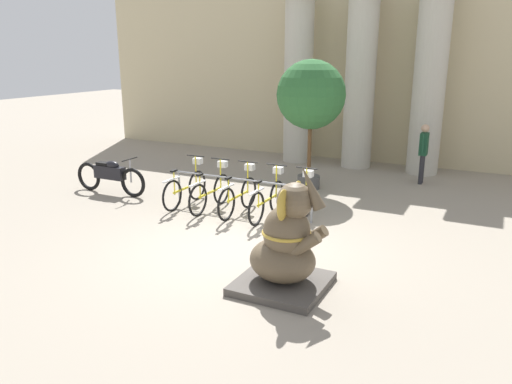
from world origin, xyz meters
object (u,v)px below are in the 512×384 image
bicycle_4 (298,203)px  person_pedestrian (423,149)px  elephant_statue (286,247)px  potted_tree (311,97)px  bicycle_0 (186,187)px  bicycle_1 (211,191)px  motorcycle (110,175)px  bicycle_2 (239,195)px  bicycle_3 (268,199)px

bicycle_4 → person_pedestrian: bearing=68.8°
elephant_statue → potted_tree: (-1.74, 5.55, 1.70)m
bicycle_0 → bicycle_4: same height
bicycle_1 → motorcycle: (-2.93, -0.01, 0.05)m
bicycle_2 → person_pedestrian: 5.54m
bicycle_3 → bicycle_4: 0.70m
bicycle_4 → potted_tree: potted_tree is taller
bicycle_3 → bicycle_2: bearing=-179.7°
elephant_statue → potted_tree: size_ratio=0.60×
bicycle_1 → bicycle_2: same height
bicycle_3 → bicycle_4: same height
bicycle_3 → bicycle_0: bearing=179.4°
bicycle_1 → bicycle_3: same height
motorcycle → bicycle_4: bearing=0.3°
person_pedestrian → potted_tree: potted_tree is taller
bicycle_2 → potted_tree: potted_tree is taller
bicycle_0 → bicycle_2: 1.40m
bicycle_2 → bicycle_3: same height
bicycle_0 → bicycle_3: size_ratio=1.00×
person_pedestrian → potted_tree: bearing=-144.4°
bicycle_0 → motorcycle: 2.23m
bicycle_0 → elephant_statue: size_ratio=0.88×
bicycle_1 → elephant_statue: elephant_statue is taller
bicycle_3 → potted_tree: potted_tree is taller
bicycle_1 → person_pedestrian: size_ratio=1.08×
bicycle_0 → bicycle_2: bearing=-1.1°
bicycle_4 → motorcycle: bearing=-179.7°
bicycle_3 → motorcycle: size_ratio=0.80×
bicycle_0 → bicycle_1: bearing=-3.0°
elephant_statue → person_pedestrian: bearing=83.8°
elephant_statue → person_pedestrian: elephant_statue is taller
motorcycle → potted_tree: (4.25, 2.71, 1.89)m
bicycle_3 → potted_tree: 3.32m
motorcycle → potted_tree: potted_tree is taller
bicycle_0 → bicycle_1: same height
elephant_statue → motorcycle: bearing=154.6°
bicycle_2 → elephant_statue: elephant_statue is taller
bicycle_2 → elephant_statue: size_ratio=0.88×
bicycle_1 → elephant_statue: (3.06, -2.85, 0.24)m
bicycle_0 → motorcycle: size_ratio=0.80×
bicycle_1 → person_pedestrian: bearing=49.6°
person_pedestrian → elephant_statue: bearing=-96.2°
bicycle_2 → bicycle_4: same height
motorcycle → potted_tree: bearing=32.6°
bicycle_3 → elephant_statue: elephant_statue is taller
bicycle_0 → person_pedestrian: 6.42m
bicycle_2 → motorcycle: size_ratio=0.80×
bicycle_2 → potted_tree: size_ratio=0.53×
person_pedestrian → bicycle_2: bearing=-125.0°
bicycle_2 → bicycle_3: size_ratio=1.00×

